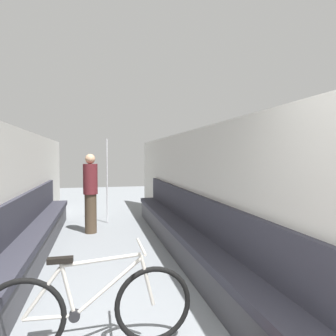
{
  "coord_description": "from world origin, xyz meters",
  "views": [
    {
      "loc": [
        -0.19,
        -1.05,
        1.63
      ],
      "look_at": [
        0.68,
        2.6,
        1.48
      ],
      "focal_mm": 32.0,
      "sensor_mm": 36.0,
      "label": 1
    }
  ],
  "objects": [
    {
      "name": "bench_seat_row_left",
      "position": [
        -1.18,
        3.7,
        0.34
      ],
      "size": [
        0.41,
        6.51,
        1.03
      ],
      "color": "#3D3D42",
      "rests_on": "ground"
    },
    {
      "name": "bench_seat_row_right",
      "position": [
        1.18,
        3.7,
        0.34
      ],
      "size": [
        0.41,
        6.51,
        1.03
      ],
      "color": "#3D3D42",
      "rests_on": "ground"
    },
    {
      "name": "passenger_standing",
      "position": [
        -0.33,
        5.45,
        0.87
      ],
      "size": [
        0.3,
        0.3,
        1.68
      ],
      "rotation": [
        0.0,
        0.0,
        -2.65
      ],
      "color": "#473828",
      "rests_on": "ground"
    },
    {
      "name": "wall_right",
      "position": [
        1.41,
        3.67,
        1.04
      ],
      "size": [
        0.1,
        10.55,
        2.07
      ],
      "primitive_type": "cube",
      "color": "beige",
      "rests_on": "ground"
    },
    {
      "name": "wall_left",
      "position": [
        -1.41,
        3.67,
        1.04
      ],
      "size": [
        0.1,
        10.55,
        2.07
      ],
      "primitive_type": "cube",
      "color": "beige",
      "rests_on": "ground"
    },
    {
      "name": "bicycle",
      "position": [
        -0.25,
        1.46,
        0.36
      ],
      "size": [
        1.72,
        0.46,
        0.87
      ],
      "rotation": [
        0.0,
        0.0,
        0.23
      ],
      "color": "black",
      "rests_on": "ground"
    },
    {
      "name": "grab_pole_near",
      "position": [
        0.04,
        6.36,
        1.0
      ],
      "size": [
        0.08,
        0.08,
        2.05
      ],
      "color": "gray",
      "rests_on": "ground"
    }
  ]
}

